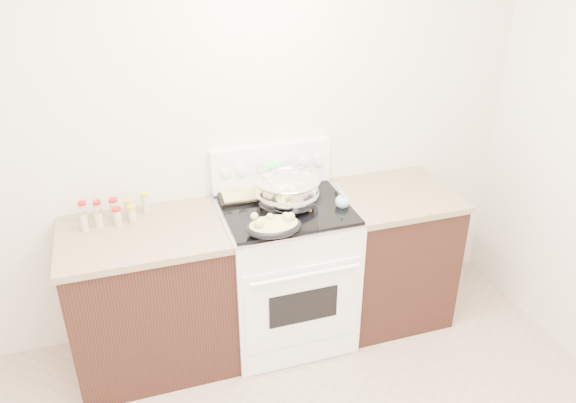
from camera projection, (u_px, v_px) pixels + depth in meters
name	position (u px, v px, depth m)	size (l,w,h in m)	color
room_shell	(318.00, 210.00, 1.67)	(4.10, 3.60, 2.75)	silver
counter_left	(152.00, 298.00, 3.32)	(0.93, 0.67, 0.92)	black
counter_right	(389.00, 253.00, 3.75)	(0.73, 0.67, 0.92)	black
kitchen_range	(285.00, 269.00, 3.53)	(0.78, 0.73, 1.22)	white
mixing_bowl	(288.00, 192.00, 3.29)	(0.39, 0.39, 0.23)	silver
roasting_pan	(274.00, 226.00, 3.02)	(0.31, 0.22, 0.11)	black
baking_sheet	(254.00, 191.00, 3.46)	(0.46, 0.33, 0.06)	black
wooden_spoon	(285.00, 210.00, 3.25)	(0.20, 0.20, 0.04)	tan
blue_ladle	(342.00, 200.00, 3.31)	(0.11, 0.28, 0.11)	#85BBC6
spice_jars	(112.00, 212.00, 3.18)	(0.39, 0.15, 0.13)	#BFB28C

